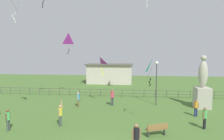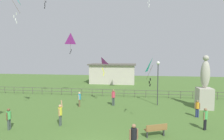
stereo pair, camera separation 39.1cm
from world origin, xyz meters
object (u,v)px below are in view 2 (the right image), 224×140
person_6 (197,107)px  kite_2 (101,62)px  person_1 (9,117)px  person_4 (113,96)px  person_0 (205,117)px  lamppost (158,74)px  person_7 (60,113)px  person_5 (79,98)px  kite_0 (153,66)px  park_bench (156,130)px  person_2 (134,137)px  kite_6 (71,39)px  statue_monument (205,90)px

person_6 → kite_2: 10.27m
person_1 → person_4: (6.65, 7.27, 0.10)m
person_0 → lamppost: bearing=113.2°
person_1 → lamppost: bearing=35.1°
person_1 → person_4: size_ratio=0.90×
person_6 → person_7: 11.52m
person_5 → kite_0: kite_0 is taller
person_4 → person_7: (-3.31, -6.05, -0.04)m
park_bench → person_1: 10.41m
person_2 → person_4: person_4 is taller
person_4 → kite_0: 7.04m
person_0 → person_6: 2.75m
person_4 → kite_2: size_ratio=0.88×
person_5 → person_6: 11.33m
person_4 → person_6: size_ratio=1.16×
park_bench → person_7: size_ratio=0.80×
park_bench → person_0: (3.62, 1.54, 0.45)m
kite_2 → kite_6: size_ratio=0.74×
person_5 → kite_0: (7.13, -3.96, 3.68)m
statue_monument → kite_0: bearing=-138.3°
statue_monument → person_6: 3.41m
statue_monument → kite_6: kite_6 is taller
person_5 → kite_0: size_ratio=0.69×
lamppost → person_7: bearing=-139.8°
person_2 → park_bench: bearing=59.3°
person_1 → person_6: bearing=17.8°
lamppost → kite_6: (-10.84, 3.08, 4.10)m
park_bench → kite_2: size_ratio=0.78×
kite_0 → kite_6: kite_6 is taller
person_6 → person_0: bearing=-97.2°
person_6 → kite_6: bearing=154.9°
person_7 → kite_6: bearing=105.9°
kite_6 → statue_monument: bearing=-13.3°
person_4 → person_5: size_ratio=1.13×
person_2 → kite_2: 10.94m
person_0 → person_2: (-5.05, -3.95, 0.06)m
person_4 → kite_0: (3.64, -4.86, 3.57)m
statue_monument → person_5: size_ratio=3.49×
kite_6 → person_0: bearing=-34.4°
lamppost → kite_0: (-1.09, -5.60, 1.13)m
park_bench → kite_0: kite_0 is taller
person_4 → kite_2: (-1.36, 0.26, 3.70)m
person_0 → person_2: bearing=-142.0°
person_0 → person_1: size_ratio=1.02×
park_bench → person_2: person_2 is taller
person_1 → person_7: size_ratio=0.82×
kite_6 → kite_0: bearing=-41.6°
person_6 → kite_6: 16.66m
kite_6 → person_1: bearing=-92.8°
person_0 → person_7: person_7 is taller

